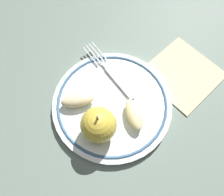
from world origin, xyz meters
The scene contains 7 objects.
ground_plane centered at (0.00, 0.00, 0.00)m, with size 2.00×2.00×0.00m, color slate.
plate centered at (-0.02, 0.00, 0.01)m, with size 0.24×0.24×0.02m.
apple_red_whole centered at (0.04, 0.03, 0.05)m, with size 0.07×0.07×0.07m.
apple_slice_front centered at (-0.03, 0.05, 0.03)m, with size 0.07×0.03×0.02m, color beige.
apple_slice_back centered at (0.03, -0.04, 0.03)m, with size 0.07×0.03×0.02m, color beige.
fork centered at (-0.06, -0.06, 0.02)m, with size 0.03×0.17×0.00m.
napkin_folded centered at (-0.19, 0.04, 0.00)m, with size 0.14×0.14×0.01m, color beige.
Camera 1 is at (0.09, 0.13, 0.42)m, focal length 35.00 mm.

